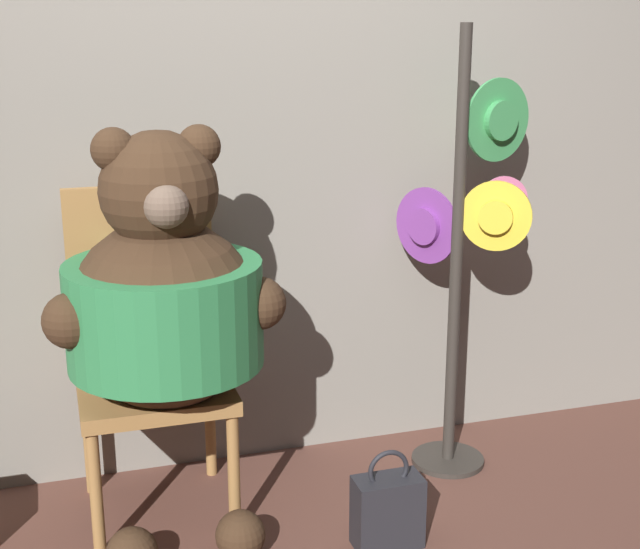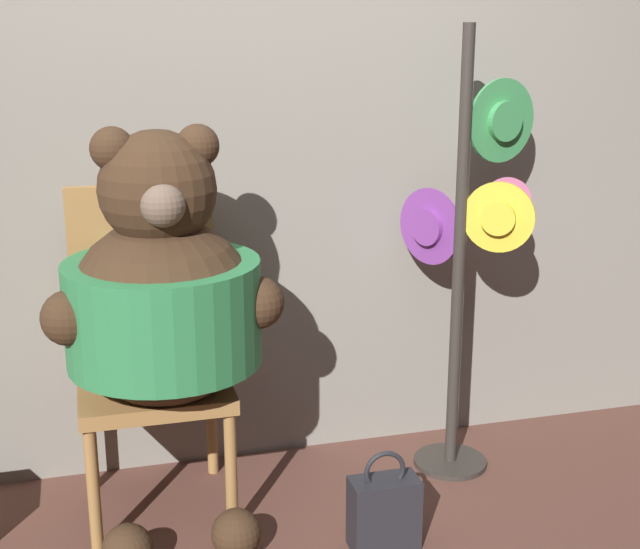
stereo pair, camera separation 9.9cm
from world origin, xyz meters
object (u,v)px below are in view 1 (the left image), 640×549
(chair, at_px, (149,346))
(teddy_bear, at_px, (165,302))
(hat_display_rack, at_px, (467,243))
(handbag_on_ground, at_px, (388,510))

(chair, xyz_separation_m, teddy_bear, (0.04, -0.18, 0.21))
(chair, height_order, hat_display_rack, hat_display_rack)
(chair, bearing_deg, teddy_bear, -77.60)
(teddy_bear, xyz_separation_m, hat_display_rack, (1.12, 0.14, 0.08))
(handbag_on_ground, bearing_deg, chair, 142.64)
(handbag_on_ground, bearing_deg, hat_display_rack, 45.06)
(teddy_bear, bearing_deg, handbag_on_ground, -27.95)
(hat_display_rack, relative_size, handbag_on_ground, 4.84)
(teddy_bear, relative_size, handbag_on_ground, 3.96)
(chair, distance_m, teddy_bear, 0.28)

